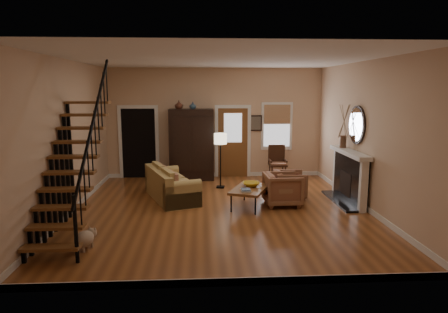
{
  "coord_description": "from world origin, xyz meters",
  "views": [
    {
      "loc": [
        -0.43,
        -8.59,
        2.68
      ],
      "look_at": [
        0.1,
        0.4,
        1.15
      ],
      "focal_mm": 32.0,
      "sensor_mm": 36.0,
      "label": 1
    }
  ],
  "objects": [
    {
      "name": "room",
      "position": [
        -0.41,
        1.76,
        1.51
      ],
      "size": [
        7.0,
        7.33,
        3.3
      ],
      "color": "brown",
      "rests_on": "ground"
    },
    {
      "name": "vase_a",
      "position": [
        -1.05,
        3.05,
        2.22
      ],
      "size": [
        0.24,
        0.24,
        0.25
      ],
      "primitive_type": "imported",
      "color": "#4C2619",
      "rests_on": "armoire"
    },
    {
      "name": "books",
      "position": [
        0.55,
        -0.1,
        0.48
      ],
      "size": [
        0.22,
        0.29,
        0.05
      ],
      "primitive_type": null,
      "color": "beige",
      "rests_on": "coffee_table"
    },
    {
      "name": "armchair_right",
      "position": [
        1.77,
        0.88,
        0.34
      ],
      "size": [
        0.79,
        0.77,
        0.69
      ],
      "primitive_type": "imported",
      "rotation": [
        0.0,
        0.0,
        1.53
      ],
      "color": "brown",
      "rests_on": "ground"
    },
    {
      "name": "floor_lamp",
      "position": [
        0.1,
        2.06,
        0.75
      ],
      "size": [
        0.39,
        0.39,
        1.5
      ],
      "primitive_type": null,
      "rotation": [
        0.0,
        0.0,
        -0.15
      ],
      "color": "black",
      "rests_on": "ground"
    },
    {
      "name": "bowl",
      "position": [
        0.72,
        0.35,
        0.5
      ],
      "size": [
        0.4,
        0.4,
        0.1
      ],
      "primitive_type": "imported",
      "color": "gold",
      "rests_on": "coffee_table"
    },
    {
      "name": "staircase",
      "position": [
        -2.78,
        -1.3,
        1.6
      ],
      "size": [
        0.94,
        2.8,
        3.2
      ],
      "primitive_type": null,
      "color": "brown",
      "rests_on": "ground"
    },
    {
      "name": "fireplace",
      "position": [
        3.13,
        0.5,
        0.74
      ],
      "size": [
        0.33,
        1.95,
        2.3
      ],
      "color": "black",
      "rests_on": "ground"
    },
    {
      "name": "side_chair",
      "position": [
        1.85,
        2.95,
        0.51
      ],
      "size": [
        0.54,
        0.54,
        1.02
      ],
      "primitive_type": null,
      "color": "#391F12",
      "rests_on": "ground"
    },
    {
      "name": "armchair_left",
      "position": [
        1.46,
        0.32,
        0.38
      ],
      "size": [
        0.86,
        0.84,
        0.76
      ],
      "primitive_type": "imported",
      "rotation": [
        0.0,
        0.0,
        1.6
      ],
      "color": "brown",
      "rests_on": "ground"
    },
    {
      "name": "dog",
      "position": [
        -2.41,
        -2.09,
        0.17
      ],
      "size": [
        0.42,
        0.53,
        0.34
      ],
      "primitive_type": null,
      "rotation": [
        0.0,
        0.0,
        -0.37
      ],
      "color": "tan",
      "rests_on": "ground"
    },
    {
      "name": "armoire",
      "position": [
        -0.7,
        3.15,
        1.05
      ],
      "size": [
        1.3,
        0.6,
        2.1
      ],
      "primitive_type": null,
      "color": "black",
      "rests_on": "ground"
    },
    {
      "name": "vase_b",
      "position": [
        -0.65,
        3.05,
        2.21
      ],
      "size": [
        0.2,
        0.2,
        0.21
      ],
      "primitive_type": "imported",
      "color": "#334C60",
      "rests_on": "armoire"
    },
    {
      "name": "coffee_table",
      "position": [
        0.67,
        0.2,
        0.22
      ],
      "size": [
        1.09,
        1.35,
        0.45
      ],
      "primitive_type": null,
      "rotation": [
        0.0,
        0.0,
        -0.4
      ],
      "color": "brown",
      "rests_on": "ground"
    },
    {
      "name": "sofa",
      "position": [
        -1.15,
        1.0,
        0.37
      ],
      "size": [
        1.5,
        2.17,
        0.74
      ],
      "primitive_type": null,
      "rotation": [
        0.0,
        0.0,
        0.35
      ],
      "color": "tan",
      "rests_on": "ground"
    }
  ]
}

